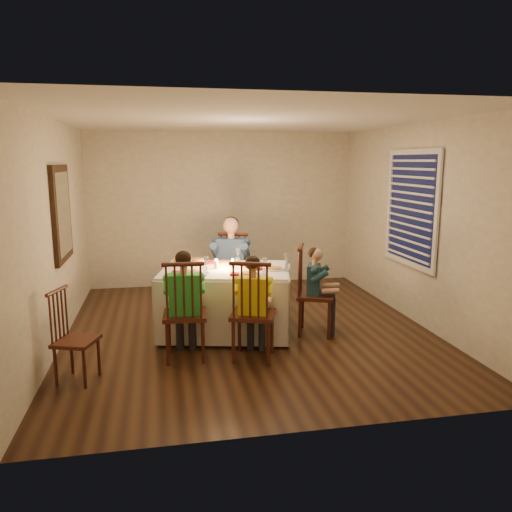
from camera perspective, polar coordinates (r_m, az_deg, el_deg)
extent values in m
plane|color=black|center=(6.45, -0.87, -8.37)|extent=(5.00, 5.00, 0.00)
cube|color=beige|center=(6.17, -21.98, 2.39)|extent=(0.02, 5.00, 2.60)
cube|color=beige|center=(6.90, 17.86, 3.48)|extent=(0.02, 5.00, 2.60)
cube|color=beige|center=(8.60, -3.84, 5.34)|extent=(4.50, 0.02, 2.60)
plane|color=white|center=(6.11, -0.94, 15.33)|extent=(5.00, 5.00, 0.00)
cube|color=white|center=(6.14, -3.55, -1.65)|extent=(1.72, 1.39, 0.04)
cube|color=white|center=(6.77, -3.10, -3.84)|extent=(1.53, 0.36, 0.76)
cube|color=white|center=(5.71, -4.01, -6.66)|extent=(1.53, 0.36, 0.76)
cube|color=white|center=(6.21, 3.62, -5.19)|extent=(0.27, 1.11, 0.76)
cube|color=white|center=(6.35, -10.49, -5.00)|extent=(0.27, 1.11, 0.76)
cylinder|color=silver|center=(6.43, -3.61, -0.79)|extent=(0.31, 0.31, 0.02)
cylinder|color=silver|center=(5.89, -7.44, -1.95)|extent=(0.31, 0.31, 0.02)
cylinder|color=silver|center=(5.77, -0.69, -2.13)|extent=(0.31, 0.31, 0.02)
cylinder|color=silver|center=(6.07, 2.00, -1.49)|extent=(0.31, 0.31, 0.02)
cylinder|color=white|center=(6.13, -4.57, -1.00)|extent=(0.06, 0.06, 0.10)
cylinder|color=white|center=(6.12, -2.68, -1.01)|extent=(0.06, 0.06, 0.10)
sphere|color=yellow|center=(6.53, -9.09, -0.42)|extent=(0.09, 0.09, 0.09)
sphere|color=orange|center=(6.16, -1.08, -1.01)|extent=(0.08, 0.08, 0.08)
imported|color=silver|center=(6.46, -6.73, -0.67)|extent=(0.25, 0.25, 0.05)
cube|color=black|center=(6.43, -21.35, 4.55)|extent=(0.05, 0.95, 1.15)
cube|color=white|center=(6.43, -21.10, 4.57)|extent=(0.01, 0.78, 0.98)
cube|color=#0D1134|center=(6.96, 17.41, 5.22)|extent=(0.01, 1.20, 1.40)
cube|color=white|center=(6.95, 17.30, 5.22)|extent=(0.03, 1.34, 1.54)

